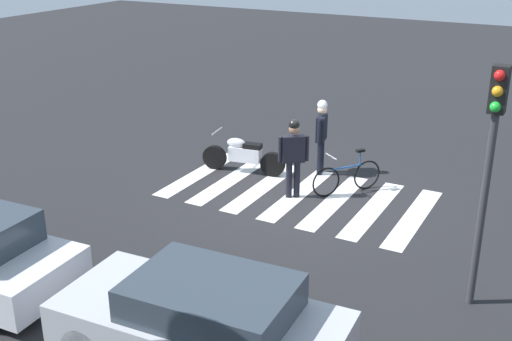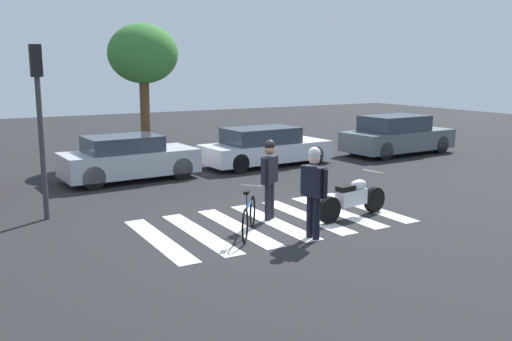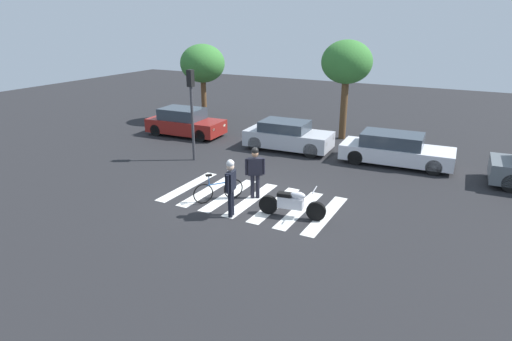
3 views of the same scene
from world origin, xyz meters
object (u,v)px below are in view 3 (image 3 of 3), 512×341
Objects in this scene: officer_by_motorcycle at (255,169)px; car_silver_sedan at (288,136)px; police_motorcycle at (292,204)px; car_white_van at (395,150)px; officer_on_foot at (231,183)px; car_maroon_wagon at (185,123)px; leaning_bicycle at (218,190)px; traffic_light_pole at (192,100)px.

officer_by_motorcycle is 0.45× the size of car_silver_sedan.
officer_by_motorcycle is at bearing -76.45° from car_silver_sedan.
police_motorcycle is 7.16m from car_white_van.
officer_on_foot is at bearing -88.97° from officer_by_motorcycle.
officer_by_motorcycle is 6.15m from car_silver_sedan.
police_motorcycle is 1.17× the size of officer_by_motorcycle.
leaning_bicycle is at bearing -46.48° from car_maroon_wagon.
police_motorcycle is at bearing -36.41° from car_maroon_wagon.
traffic_light_pole is at bearing -48.38° from car_maroon_wagon.
officer_on_foot reaches higher than car_silver_sedan.
car_maroon_wagon is 1.05× the size of traffic_light_pole.
traffic_light_pole reaches higher than car_silver_sedan.
officer_by_motorcycle is at bearing -119.82° from car_white_van.
leaning_bicycle is 1.45m from officer_by_motorcycle.
car_white_van is (3.48, 7.78, -0.46)m from officer_on_foot.
police_motorcycle is 7.37m from traffic_light_pole.
car_silver_sedan is (-1.44, 5.97, -0.41)m from officer_by_motorcycle.
car_silver_sedan reaches higher than car_white_van.
car_maroon_wagon reaches higher than leaning_bicycle.
car_silver_sedan is (-0.45, 6.79, 0.28)m from leaning_bicycle.
car_white_van is (10.87, 0.22, -0.04)m from car_maroon_wagon.
leaning_bicycle is at bearing -44.72° from traffic_light_pole.
police_motorcycle reaches higher than leaning_bicycle.
officer_on_foot is at bearing -79.10° from car_silver_sedan.
leaning_bicycle is 0.31× the size of car_white_van.
car_white_van is (4.50, 6.93, 0.26)m from leaning_bicycle.
officer_by_motorcycle is (-0.03, 1.66, -0.03)m from officer_on_foot.
officer_on_foot is 0.46× the size of car_silver_sedan.
leaning_bicycle is at bearing -122.96° from car_white_van.
car_silver_sedan is at bearing 115.10° from police_motorcycle.
car_white_van is at bearing 1.71° from car_silver_sedan.
car_white_van is (1.77, 6.94, 0.19)m from police_motorcycle.
car_maroon_wagon is 0.88× the size of car_white_van.
car_white_van reaches higher than police_motorcycle.
police_motorcycle is at bearing 26.15° from officer_on_foot.
car_white_van reaches higher than leaning_bicycle.
officer_by_motorcycle is at bearing 39.51° from leaning_bicycle.
car_white_van is at bearing 65.91° from officer_on_foot.
officer_by_motorcycle is at bearing 154.80° from police_motorcycle.
traffic_light_pole is at bearing 135.28° from leaning_bicycle.
traffic_light_pole reaches higher than leaning_bicycle.
officer_on_foot reaches higher than leaning_bicycle.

